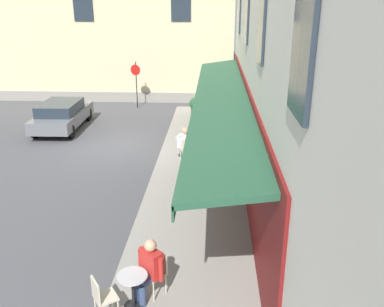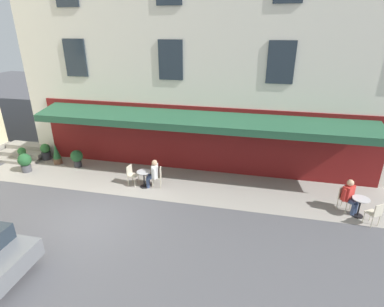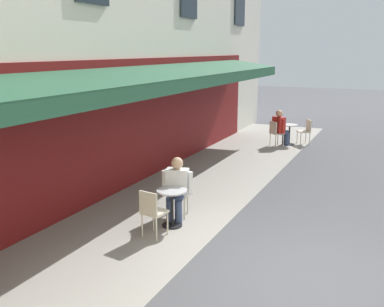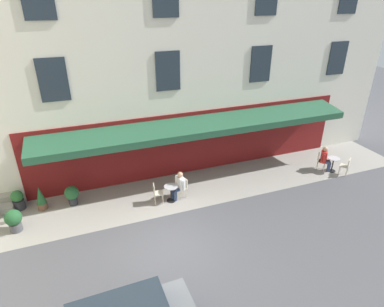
{
  "view_description": "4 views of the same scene",
  "coord_description": "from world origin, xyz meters",
  "px_view_note": "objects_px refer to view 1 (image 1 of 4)",
  "views": [
    {
      "loc": [
        -16.07,
        -3.92,
        5.7
      ],
      "look_at": [
        -4.49,
        -3.29,
        1.39
      ],
      "focal_mm": 38.45,
      "sensor_mm": 36.0,
      "label": 1
    },
    {
      "loc": [
        -5.66,
        8.25,
        6.47
      ],
      "look_at": [
        -2.95,
        -3.55,
        1.46
      ],
      "focal_mm": 28.26,
      "sensor_mm": 36.0,
      "label": 2
    },
    {
      "loc": [
        6.13,
        1.04,
        3.42
      ],
      "look_at": [
        -3.6,
        -3.56,
        0.83
      ],
      "focal_mm": 40.57,
      "sensor_mm": 36.0,
      "label": 3
    },
    {
      "loc": [
        2.29,
        8.59,
        8.12
      ],
      "look_at": [
        -2.46,
        -4.09,
        1.46
      ],
      "focal_mm": 29.9,
      "sensor_mm": 36.0,
      "label": 4
    }
  ],
  "objects_px": {
    "cafe_chair_cream_kerbside": "(187,137)",
    "potted_plant_entrance_left": "(224,107)",
    "cafe_table_near_entrance": "(133,286)",
    "cafe_chair_cream_corner_right": "(157,269)",
    "cafe_chair_cream_back_row": "(186,148)",
    "potted_plant_under_sign": "(213,103)",
    "cafe_table_mid_terrace": "(183,144)",
    "potted_plant_entrance_right": "(195,105)",
    "seated_companion_in_red": "(148,268)",
    "seated_patron_in_white": "(185,142)",
    "no_parking_sign": "(136,76)",
    "parked_car_grey": "(62,114)",
    "cafe_chair_cream_near_door": "(101,295)",
    "potted_plant_mid_terrace": "(218,110)",
    "potted_plant_by_steps": "(215,116)"
  },
  "relations": [
    {
      "from": "cafe_chair_cream_kerbside",
      "to": "potted_plant_entrance_left",
      "type": "xyz_separation_m",
      "value": [
        5.58,
        -1.62,
        -0.11
      ]
    },
    {
      "from": "cafe_table_near_entrance",
      "to": "cafe_chair_cream_corner_right",
      "type": "xyz_separation_m",
      "value": [
        0.48,
        -0.41,
        0.06
      ]
    },
    {
      "from": "cafe_chair_cream_back_row",
      "to": "potted_plant_under_sign",
      "type": "bearing_deg",
      "value": -7.16
    },
    {
      "from": "cafe_chair_cream_kerbside",
      "to": "potted_plant_under_sign",
      "type": "relative_size",
      "value": 1.14
    },
    {
      "from": "cafe_table_mid_terrace",
      "to": "potted_plant_entrance_right",
      "type": "distance_m",
      "value": 6.19
    },
    {
      "from": "cafe_chair_cream_corner_right",
      "to": "seated_companion_in_red",
      "type": "distance_m",
      "value": 0.27
    },
    {
      "from": "seated_patron_in_white",
      "to": "seated_companion_in_red",
      "type": "bearing_deg",
      "value": 178.66
    },
    {
      "from": "potted_plant_entrance_left",
      "to": "cafe_chair_cream_corner_right",
      "type": "bearing_deg",
      "value": 173.4
    },
    {
      "from": "cafe_table_near_entrance",
      "to": "no_parking_sign",
      "type": "xyz_separation_m",
      "value": [
        16.07,
        2.83,
        1.3
      ]
    },
    {
      "from": "cafe_table_near_entrance",
      "to": "potted_plant_under_sign",
      "type": "height_order",
      "value": "potted_plant_under_sign"
    },
    {
      "from": "seated_patron_in_white",
      "to": "no_parking_sign",
      "type": "relative_size",
      "value": 0.5
    },
    {
      "from": "cafe_chair_cream_corner_right",
      "to": "cafe_table_mid_terrace",
      "type": "height_order",
      "value": "cafe_chair_cream_corner_right"
    },
    {
      "from": "cafe_chair_cream_kerbside",
      "to": "seated_patron_in_white",
      "type": "xyz_separation_m",
      "value": [
        -1.03,
        -0.01,
        0.14
      ]
    },
    {
      "from": "cafe_chair_cream_kerbside",
      "to": "no_parking_sign",
      "type": "distance_m",
      "value": 7.72
    },
    {
      "from": "parked_car_grey",
      "to": "no_parking_sign",
      "type": "bearing_deg",
      "value": -33.11
    },
    {
      "from": "seated_patron_in_white",
      "to": "parked_car_grey",
      "type": "relative_size",
      "value": 0.3
    },
    {
      "from": "cafe_chair_cream_back_row",
      "to": "potted_plant_entrance_left",
      "type": "bearing_deg",
      "value": -12.83
    },
    {
      "from": "cafe_chair_cream_near_door",
      "to": "potted_plant_under_sign",
      "type": "xyz_separation_m",
      "value": [
        16.09,
        -2.01,
        -0.14
      ]
    },
    {
      "from": "cafe_chair_cream_back_row",
      "to": "seated_companion_in_red",
      "type": "xyz_separation_m",
      "value": [
        -7.64,
        0.24,
        0.15
      ]
    },
    {
      "from": "potted_plant_mid_terrace",
      "to": "potted_plant_entrance_right",
      "type": "bearing_deg",
      "value": 52.77
    },
    {
      "from": "cafe_chair_cream_near_door",
      "to": "no_parking_sign",
      "type": "height_order",
      "value": "no_parking_sign"
    },
    {
      "from": "potted_plant_mid_terrace",
      "to": "no_parking_sign",
      "type": "bearing_deg",
      "value": 63.94
    },
    {
      "from": "no_parking_sign",
      "to": "cafe_chair_cream_back_row",
      "type": "bearing_deg",
      "value": -157.65
    },
    {
      "from": "potted_plant_entrance_left",
      "to": "potted_plant_under_sign",
      "type": "distance_m",
      "value": 1.12
    },
    {
      "from": "seated_companion_in_red",
      "to": "no_parking_sign",
      "type": "distance_m",
      "value": 16.09
    },
    {
      "from": "cafe_chair_cream_near_door",
      "to": "cafe_chair_cream_corner_right",
      "type": "bearing_deg",
      "value": -48.02
    },
    {
      "from": "cafe_chair_cream_near_door",
      "to": "potted_plant_entrance_left",
      "type": "distance_m",
      "value": 15.35
    },
    {
      "from": "potted_plant_mid_terrace",
      "to": "cafe_table_near_entrance",
      "type": "bearing_deg",
      "value": 173.01
    },
    {
      "from": "potted_plant_entrance_left",
      "to": "parked_car_grey",
      "type": "distance_m",
      "value": 8.22
    },
    {
      "from": "potted_plant_entrance_right",
      "to": "parked_car_grey",
      "type": "relative_size",
      "value": 0.21
    },
    {
      "from": "cafe_table_mid_terrace",
      "to": "potted_plant_by_steps",
      "type": "xyz_separation_m",
      "value": [
        4.06,
        -1.24,
        0.02
      ]
    },
    {
      "from": "no_parking_sign",
      "to": "potted_plant_entrance_right",
      "type": "xyz_separation_m",
      "value": [
        -1.32,
        -3.35,
        -1.28
      ]
    },
    {
      "from": "cafe_table_near_entrance",
      "to": "no_parking_sign",
      "type": "relative_size",
      "value": 0.29
    },
    {
      "from": "cafe_chair_cream_back_row",
      "to": "parked_car_grey",
      "type": "relative_size",
      "value": 0.21
    },
    {
      "from": "cafe_table_mid_terrace",
      "to": "seated_patron_in_white",
      "type": "bearing_deg",
      "value": -165.32
    },
    {
      "from": "cafe_chair_cream_back_row",
      "to": "no_parking_sign",
      "type": "distance_m",
      "value": 8.87
    },
    {
      "from": "cafe_table_mid_terrace",
      "to": "potted_plant_mid_terrace",
      "type": "relative_size",
      "value": 0.7
    },
    {
      "from": "cafe_table_mid_terrace",
      "to": "potted_plant_under_sign",
      "type": "xyz_separation_m",
      "value": [
        7.17,
        -1.14,
        -0.08
      ]
    },
    {
      "from": "seated_patron_in_white",
      "to": "parked_car_grey",
      "type": "height_order",
      "value": "parked_car_grey"
    },
    {
      "from": "cafe_chair_cream_back_row",
      "to": "potted_plant_under_sign",
      "type": "height_order",
      "value": "cafe_chair_cream_back_row"
    },
    {
      "from": "seated_companion_in_red",
      "to": "cafe_table_mid_terrace",
      "type": "bearing_deg",
      "value": -0.54
    },
    {
      "from": "cafe_chair_cream_kerbside",
      "to": "no_parking_sign",
      "type": "xyz_separation_m",
      "value": [
        6.88,
        3.27,
        1.25
      ]
    },
    {
      "from": "cafe_chair_cream_near_door",
      "to": "parked_car_grey",
      "type": "bearing_deg",
      "value": 22.65
    },
    {
      "from": "seated_companion_in_red",
      "to": "potted_plant_entrance_left",
      "type": "relative_size",
      "value": 1.51
    },
    {
      "from": "potted_plant_entrance_left",
      "to": "potted_plant_entrance_right",
      "type": "relative_size",
      "value": 0.94
    },
    {
      "from": "potted_plant_entrance_left",
      "to": "potted_plant_under_sign",
      "type": "relative_size",
      "value": 1.09
    },
    {
      "from": "cafe_chair_cream_back_row",
      "to": "potted_plant_mid_terrace",
      "type": "relative_size",
      "value": 0.85
    },
    {
      "from": "cafe_chair_cream_near_door",
      "to": "seated_companion_in_red",
      "type": "bearing_deg",
      "value": -49.69
    },
    {
      "from": "cafe_table_mid_terrace",
      "to": "potted_plant_mid_terrace",
      "type": "xyz_separation_m",
      "value": [
        5.29,
        -1.36,
        0.03
      ]
    },
    {
      "from": "potted_plant_under_sign",
      "to": "potted_plant_entrance_right",
      "type": "bearing_deg",
      "value": 135.57
    }
  ]
}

